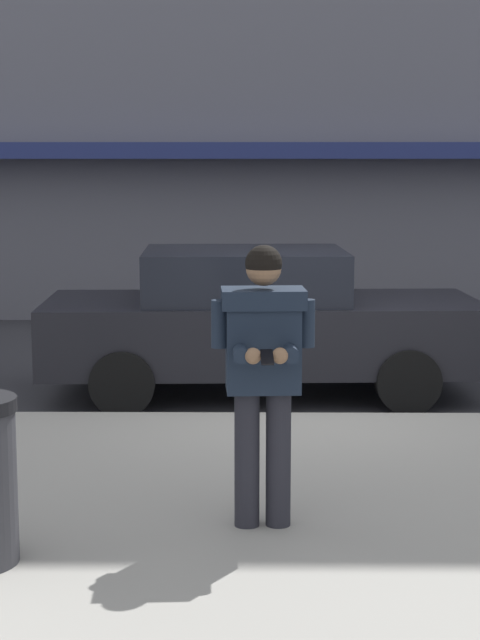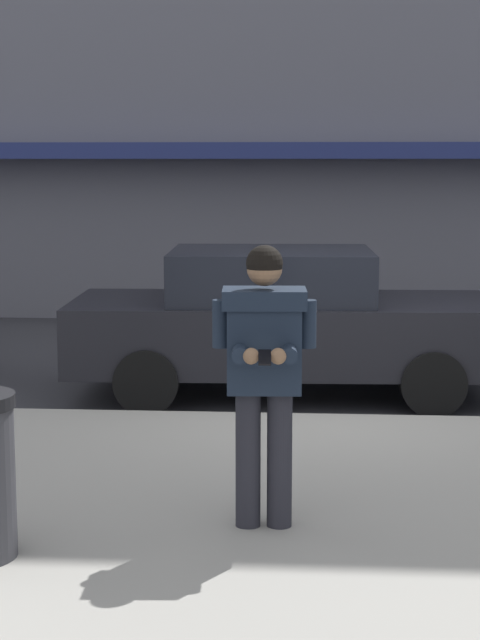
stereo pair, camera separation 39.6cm
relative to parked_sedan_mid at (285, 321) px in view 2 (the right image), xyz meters
The scene contains 4 objects.
ground_plane 1.49m from the parked_sedan_mid, 67.69° to the right, with size 80.00×80.00×0.00m, color #333338.
curb_paint_line 2.02m from the parked_sedan_mid, 37.12° to the right, with size 28.00×0.12×0.01m, color silver.
parked_sedan_mid is the anchor object (origin of this frame).
man_texting_on_phone 4.50m from the parked_sedan_mid, 89.90° to the right, with size 0.65×0.60×1.81m.
Camera 2 is at (-0.15, -9.87, 2.46)m, focal length 60.00 mm.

